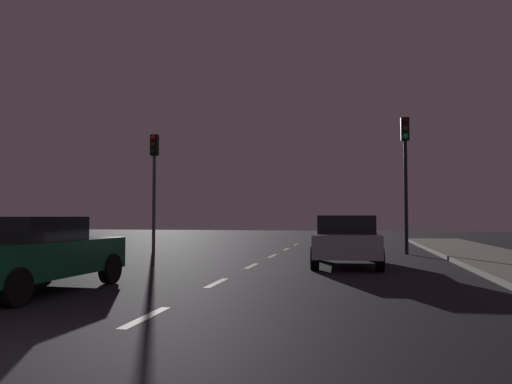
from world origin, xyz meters
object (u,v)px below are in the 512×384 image
object	(u,v)px
traffic_signal_left	(154,169)
car_adjacent_lane	(31,253)
traffic_signal_right	(405,159)
car_stopped_ahead	(346,240)

from	to	relation	value
traffic_signal_left	car_adjacent_lane	distance (m)	11.88
traffic_signal_right	car_stopped_ahead	distance (m)	6.10
traffic_signal_right	car_adjacent_lane	size ratio (longest dim) A/B	1.29
traffic_signal_left	car_stopped_ahead	xyz separation A→B (m)	(8.13, -4.87, -2.71)
traffic_signal_left	traffic_signal_right	xyz separation A→B (m)	(10.34, 0.00, 0.22)
car_adjacent_lane	traffic_signal_left	bearing A→B (deg)	101.16
traffic_signal_left	car_stopped_ahead	size ratio (longest dim) A/B	1.20
car_stopped_ahead	car_adjacent_lane	xyz separation A→B (m)	(-5.89, -6.48, -0.01)
car_stopped_ahead	car_adjacent_lane	distance (m)	8.75
traffic_signal_right	car_adjacent_lane	distance (m)	14.25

